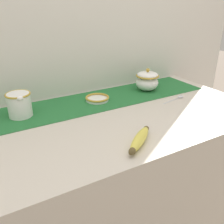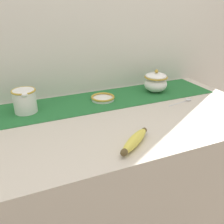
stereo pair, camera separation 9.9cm
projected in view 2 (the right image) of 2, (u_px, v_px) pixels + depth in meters
The scene contains 8 objects.
countertop at pixel (102, 203), 1.23m from camera, with size 1.46×0.67×0.92m, color beige.
back_wall at pixel (73, 38), 1.22m from camera, with size 2.26×0.04×2.40m, color silver.
table_runner at pixel (86, 103), 1.20m from camera, with size 1.34×0.26×0.00m, color #236B33.
cream_pitcher at pixel (25, 100), 1.08m from camera, with size 0.10×0.12×0.11m.
sugar_bowl at pixel (156, 82), 1.32m from camera, with size 0.12×0.12×0.12m.
small_dish at pixel (103, 98), 1.23m from camera, with size 0.12×0.12×0.02m.
banana at pixel (135, 141), 0.85m from camera, with size 0.17×0.14×0.04m.
spoon at pixel (187, 100), 1.23m from camera, with size 0.15×0.04×0.01m.
Camera 2 is at (-0.33, -0.88, 1.38)m, focal length 40.00 mm.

